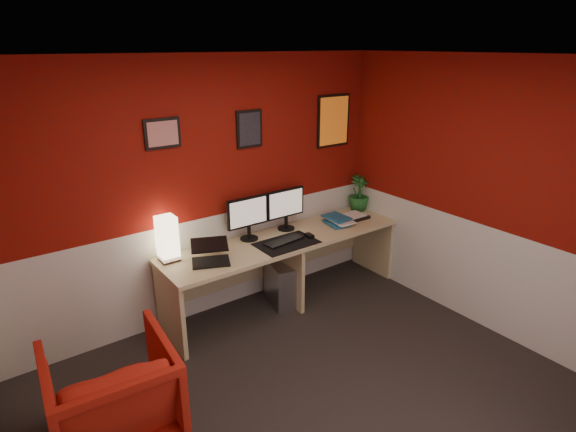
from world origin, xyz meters
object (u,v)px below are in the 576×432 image
object	(u,v)px
monitor_left	(248,212)
pc_tower	(280,283)
zen_tray	(351,217)
armchair	(113,395)
desk	(286,270)
laptop	(210,252)
shoji_lamp	(167,240)
potted_plant	(359,193)
monitor_right	(286,203)

from	to	relation	value
monitor_left	pc_tower	xyz separation A→B (m)	(0.26, -0.16, -0.80)
zen_tray	armchair	bearing A→B (deg)	-164.37
desk	laptop	bearing A→B (deg)	-175.42
shoji_lamp	laptop	world-z (taller)	shoji_lamp
zen_tray	potted_plant	bearing A→B (deg)	31.94
desk	laptop	xyz separation A→B (m)	(-0.88, -0.07, 0.47)
potted_plant	armchair	bearing A→B (deg)	-162.91
monitor_right	armchair	size ratio (longest dim) A/B	0.72
laptop	pc_tower	xyz separation A→B (m)	(0.82, 0.10, -0.61)
shoji_lamp	potted_plant	size ratio (longest dim) A/B	0.96
monitor_right	monitor_left	bearing A→B (deg)	-179.60
laptop	monitor_left	world-z (taller)	monitor_left
pc_tower	zen_tray	bearing A→B (deg)	13.80
desk	pc_tower	distance (m)	0.15
monitor_right	desk	bearing A→B (deg)	-126.85
desk	potted_plant	xyz separation A→B (m)	(1.18, 0.18, 0.57)
shoji_lamp	monitor_right	xyz separation A→B (m)	(1.30, -0.01, 0.09)
desk	armchair	size ratio (longest dim) A/B	3.22
monitor_left	potted_plant	bearing A→B (deg)	-0.49
shoji_lamp	potted_plant	distance (m)	2.33
zen_tray	potted_plant	xyz separation A→B (m)	(0.26, 0.16, 0.19)
pc_tower	monitor_right	bearing A→B (deg)	53.96
armchair	desk	bearing A→B (deg)	-153.73
zen_tray	pc_tower	world-z (taller)	zen_tray
desk	laptop	size ratio (longest dim) A/B	7.88
shoji_lamp	pc_tower	xyz separation A→B (m)	(1.10, -0.17, -0.70)
desk	pc_tower	size ratio (longest dim) A/B	5.78
armchair	monitor_right	bearing A→B (deg)	-150.71
monitor_left	pc_tower	size ratio (longest dim) A/B	1.29
armchair	zen_tray	bearing A→B (deg)	-159.89
laptop	monitor_right	bearing A→B (deg)	38.12
potted_plant	armchair	distance (m)	3.38
shoji_lamp	armchair	size ratio (longest dim) A/B	0.50
shoji_lamp	laptop	bearing A→B (deg)	-43.87
monitor_left	zen_tray	xyz separation A→B (m)	(1.23, -0.17, -0.28)
armchair	pc_tower	bearing A→B (deg)	-152.48
laptop	pc_tower	bearing A→B (deg)	30.47
desk	monitor_left	distance (m)	0.75
desk	shoji_lamp	xyz separation A→B (m)	(-1.16, 0.20, 0.56)
zen_tray	pc_tower	bearing A→B (deg)	179.32
shoji_lamp	pc_tower	distance (m)	1.32
monitor_left	armchair	world-z (taller)	monitor_left
potted_plant	armchair	xyz separation A→B (m)	(-3.19, -0.98, -0.57)
pc_tower	armchair	bearing A→B (deg)	-142.48
laptop	potted_plant	xyz separation A→B (m)	(2.05, 0.25, 0.10)
armchair	monitor_left	bearing A→B (deg)	-145.17
shoji_lamp	laptop	distance (m)	0.40
monitor_right	armchair	world-z (taller)	monitor_right
potted_plant	laptop	bearing A→B (deg)	-173.16
laptop	monitor_left	bearing A→B (deg)	48.49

